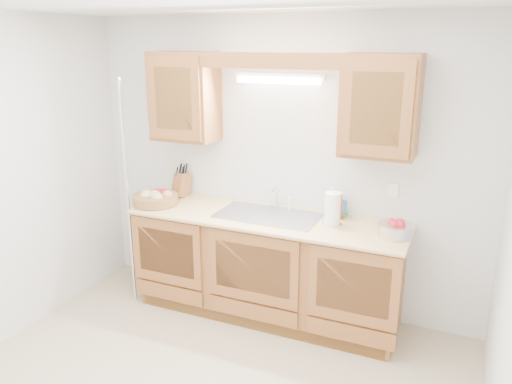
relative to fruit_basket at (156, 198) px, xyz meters
The scene contains 17 objects.
room 1.54m from the fruit_basket, 46.92° to the right, with size 3.52×3.50×2.50m.
base_cabinets 1.16m from the fruit_basket, ahead, with size 2.20×0.60×0.86m, color brown.
countertop 1.04m from the fruit_basket, ahead, with size 2.30×0.63×0.04m, color tan.
upper_cabinet_left 0.92m from the fruit_basket, 49.39° to the left, with size 0.55×0.33×0.75m, color brown.
upper_cabinet_right 2.07m from the fruit_basket, ahead, with size 0.55×0.33×0.75m, color brown.
valance 1.57m from the fruit_basket, ahead, with size 2.20×0.05×0.12m, color brown.
fluorescent_fixture 1.50m from the fruit_basket, 17.03° to the left, with size 0.76×0.08×0.08m.
sink 1.04m from the fruit_basket, ahead, with size 0.84×0.46×0.36m.
wire_shelf_pole 0.24m from the fruit_basket, 135.57° to the right, with size 0.03×0.03×2.00m, color silver.
outlet_plate 2.03m from the fruit_basket, 11.16° to the left, with size 0.08×0.01×0.12m, color white.
fruit_basket is the anchor object (origin of this frame).
knife_block 0.31m from the fruit_basket, 72.97° to the left, with size 0.15×0.20×0.32m.
orange_canister 1.59m from the fruit_basket, ahead, with size 0.09×0.09×0.22m.
soap_bottle 1.61m from the fruit_basket, 12.02° to the left, with size 0.09×0.09×0.19m, color blue.
sponge 1.61m from the fruit_basket, 12.17° to the left, with size 0.13×0.09×0.02m.
paper_towel 1.58m from the fruit_basket, ahead, with size 0.15×0.15×0.31m.
apple_bowl 2.06m from the fruit_basket, ahead, with size 0.33×0.33×0.14m.
Camera 1 is at (1.46, -2.40, 2.27)m, focal length 35.00 mm.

